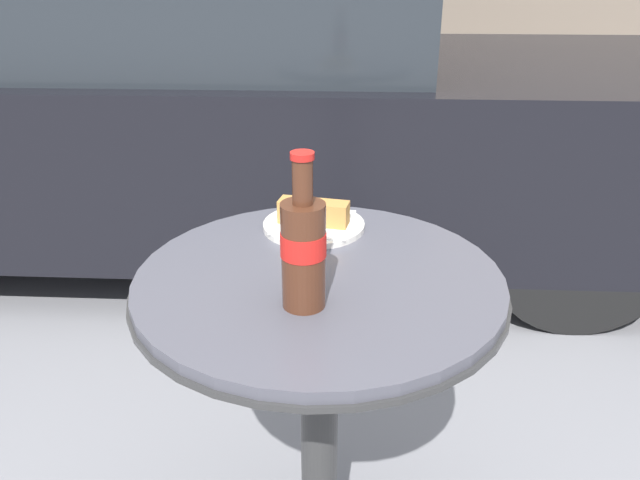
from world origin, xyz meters
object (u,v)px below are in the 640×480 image
object	(u,v)px
lunch_plate_near	(314,221)
parked_car	(211,109)
bistro_table	(319,374)
cola_bottle_left	(303,249)

from	to	relation	value
lunch_plate_near	parked_car	bearing A→B (deg)	109.19
bistro_table	parked_car	world-z (taller)	parked_car
lunch_plate_near	cola_bottle_left	bearing A→B (deg)	-89.43
lunch_plate_near	bistro_table	bearing A→B (deg)	-83.79
cola_bottle_left	lunch_plate_near	xyz separation A→B (m)	(-0.00, 0.29, -0.08)
bistro_table	lunch_plate_near	bearing A→B (deg)	96.21
bistro_table	cola_bottle_left	size ratio (longest dim) A/B	3.00
cola_bottle_left	parked_car	bearing A→B (deg)	106.47
bistro_table	lunch_plate_near	distance (m)	0.30
bistro_table	cola_bottle_left	distance (m)	0.33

